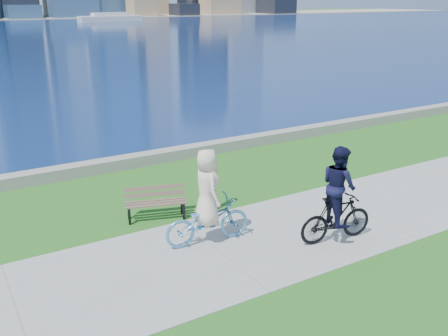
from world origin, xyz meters
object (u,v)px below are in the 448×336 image
(park_bench, at_px, (155,200))
(cyclist_woman, at_px, (207,209))
(bollard_lamp, at_px, (212,180))
(cyclist_man, at_px, (337,202))

(park_bench, relative_size, cyclist_woman, 0.74)
(bollard_lamp, height_order, cyclist_man, cyclist_man)
(cyclist_man, bearing_deg, bollard_lamp, 36.28)
(cyclist_woman, distance_m, cyclist_man, 2.76)
(bollard_lamp, relative_size, cyclist_man, 0.65)
(park_bench, distance_m, cyclist_woman, 1.84)
(bollard_lamp, bearing_deg, cyclist_woman, -123.13)
(cyclist_woman, bearing_deg, bollard_lamp, -27.24)
(park_bench, bearing_deg, cyclist_woman, -58.73)
(cyclist_woman, height_order, cyclist_man, cyclist_man)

